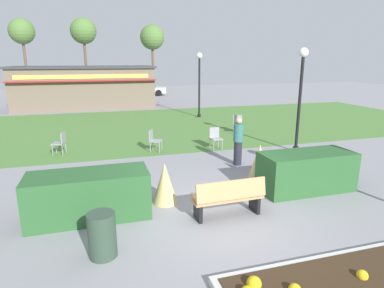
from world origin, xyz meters
name	(u,v)px	position (x,y,z in m)	size (l,w,h in m)	color
ground_plane	(214,214)	(0.00, 0.00, 0.00)	(80.00, 80.00, 0.00)	gray
lawn_patch	(144,126)	(0.00, 11.23, 0.00)	(36.00, 12.00, 0.01)	#4C7A38
park_bench	(229,198)	(0.28, -0.20, 0.48)	(1.71, 0.56, 0.95)	tan
hedge_left	(89,195)	(-2.83, 0.70, 0.54)	(2.73, 1.10, 1.09)	#28562B
hedge_right	(306,171)	(3.02, 0.69, 0.55)	(2.63, 1.10, 1.10)	#28562B
ornamental_grass_behind_left	(259,162)	(2.17, 1.86, 0.55)	(0.67, 0.67, 1.10)	tan
ornamental_grass_behind_right	(165,183)	(-0.98, 0.98, 0.53)	(0.65, 0.65, 1.06)	tan
lamppost_mid	(301,88)	(5.12, 4.29, 2.56)	(0.36, 0.36, 4.05)	black
lamppost_far	(199,77)	(3.87, 13.22, 2.56)	(0.36, 0.36, 4.05)	black
trash_bin	(102,235)	(-2.59, -1.01, 0.44)	(0.52, 0.52, 0.87)	#2D4233
food_kiosk	(85,87)	(-3.20, 20.08, 1.59)	(10.48, 4.56, 3.16)	#6B5B4C
cafe_chair_west	(238,122)	(4.30, 8.18, 0.53)	(0.58, 0.58, 0.89)	gray
cafe_chair_east	(215,136)	(2.12, 5.59, 0.53)	(0.47, 0.47, 0.89)	gray
cafe_chair_center	(154,139)	(-0.40, 5.90, 0.53)	(0.59, 0.59, 0.89)	gray
cafe_chair_north	(61,141)	(-3.94, 6.48, 0.53)	(0.54, 0.54, 0.89)	gray
person_strolling	(238,141)	(2.12, 3.34, 0.86)	(0.34, 0.34, 1.69)	#23232D
parked_car_west_slot	(92,91)	(-2.79, 27.55, 0.64)	(4.22, 2.09, 1.20)	#2D6638
parked_car_center_slot	(144,89)	(2.45, 27.55, 0.64)	(4.26, 2.18, 1.20)	#B7BABF
tree_left_bg	(22,32)	(-9.88, 35.38, 6.65)	(2.80, 2.80, 8.12)	brown
tree_right_bg	(152,38)	(4.28, 32.39, 6.10)	(2.80, 2.80, 7.56)	brown
tree_center_bg	(83,32)	(-3.27, 32.85, 6.64)	(2.80, 2.80, 8.11)	brown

